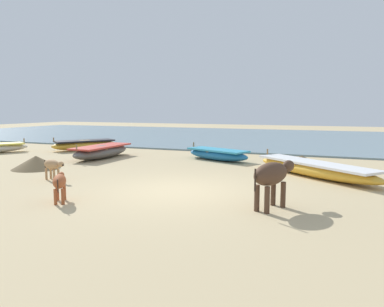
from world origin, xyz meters
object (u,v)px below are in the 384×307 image
at_px(fishing_boat_0, 218,154).
at_px(calf_near_tan, 53,165).
at_px(fishing_boat_5, 314,169).
at_px(fishing_boat_4, 85,145).
at_px(calf_far_rust, 60,182).
at_px(fishing_boat_2, 101,151).
at_px(cow_adult_dark, 272,175).

xyz_separation_m(fishing_boat_0, calf_near_tan, (-3.24, -6.02, 0.20)).
height_order(fishing_boat_0, calf_near_tan, fishing_boat_0).
distance_m(fishing_boat_0, fishing_boat_5, 4.69).
xyz_separation_m(fishing_boat_4, fishing_boat_5, (11.69, -3.27, -0.03)).
height_order(fishing_boat_0, fishing_boat_4, fishing_boat_4).
height_order(fishing_boat_5, calf_far_rust, fishing_boat_5).
relative_size(fishing_boat_2, cow_adult_dark, 2.32).
xyz_separation_m(fishing_boat_2, calf_far_rust, (3.77, -6.65, 0.17)).
bearing_deg(cow_adult_dark, fishing_boat_5, 13.36).
bearing_deg(fishing_boat_5, fishing_boat_0, 8.70).
relative_size(fishing_boat_2, fishing_boat_4, 1.06).
bearing_deg(calf_near_tan, calf_far_rust, -30.39).
bearing_deg(calf_near_tan, fishing_boat_2, 122.77).
bearing_deg(fishing_boat_0, fishing_boat_4, 15.72).
bearing_deg(calf_far_rust, fishing_boat_5, -79.84).
bearing_deg(fishing_boat_4, calf_near_tan, 67.94).
bearing_deg(cow_adult_dark, fishing_boat_4, 76.40).
bearing_deg(calf_near_tan, fishing_boat_5, 39.67).
distance_m(fishing_boat_2, fishing_boat_5, 9.02).
distance_m(fishing_boat_2, calf_near_tan, 4.96).
relative_size(fishing_boat_5, calf_far_rust, 4.96).
relative_size(fishing_boat_2, fishing_boat_5, 0.80).
relative_size(fishing_boat_0, fishing_boat_5, 0.72).
bearing_deg(fishing_boat_5, calf_near_tan, 65.67).
bearing_deg(fishing_boat_2, fishing_boat_5, 82.73).
relative_size(fishing_boat_5, calf_near_tan, 4.67).
bearing_deg(fishing_boat_5, calf_far_rust, 86.42).
xyz_separation_m(fishing_boat_0, cow_adult_dark, (3.49, -6.68, 0.48)).
height_order(fishing_boat_0, fishing_boat_2, fishing_boat_2).
height_order(cow_adult_dark, calf_far_rust, cow_adult_dark).
relative_size(fishing_boat_0, cow_adult_dark, 2.11).
bearing_deg(calf_near_tan, fishing_boat_4, 135.54).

